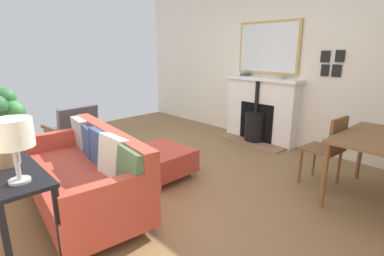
# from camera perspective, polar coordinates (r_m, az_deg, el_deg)

# --- Properties ---
(ground_plane) EXTENTS (4.88, 6.40, 0.01)m
(ground_plane) POSITION_cam_1_polar(r_m,az_deg,el_deg) (3.97, -6.77, -8.94)
(ground_plane) COLOR olive
(wall_left) EXTENTS (0.12, 6.40, 2.80)m
(wall_left) POSITION_cam_1_polar(r_m,az_deg,el_deg) (5.42, 14.53, 12.53)
(wall_left) COLOR silver
(wall_left) RESTS_ON ground
(fireplace) EXTENTS (0.59, 1.42, 1.14)m
(fireplace) POSITION_cam_1_polar(r_m,az_deg,el_deg) (5.31, 13.14, 2.88)
(fireplace) COLOR #93664C
(fireplace) RESTS_ON ground
(mirror_over_mantel) EXTENTS (0.04, 1.18, 0.88)m
(mirror_over_mantel) POSITION_cam_1_polar(r_m,az_deg,el_deg) (5.31, 14.72, 15.03)
(mirror_over_mantel) COLOR tan
(mantel_bowl_near) EXTENTS (0.17, 0.17, 0.05)m
(mantel_bowl_near) POSITION_cam_1_polar(r_m,az_deg,el_deg) (5.47, 10.36, 10.34)
(mantel_bowl_near) COLOR #334C56
(mantel_bowl_near) RESTS_ON fireplace
(mantel_bowl_far) EXTENTS (0.11, 0.11, 0.04)m
(mantel_bowl_far) POSITION_cam_1_polar(r_m,az_deg,el_deg) (5.05, 17.38, 9.46)
(mantel_bowl_far) COLOR #9E9384
(mantel_bowl_far) RESTS_ON fireplace
(sofa) EXTENTS (1.01, 1.91, 0.82)m
(sofa) POSITION_cam_1_polar(r_m,az_deg,el_deg) (3.24, -19.93, -8.45)
(sofa) COLOR #B2B2B7
(sofa) RESTS_ON ground
(ottoman) EXTENTS (0.68, 0.76, 0.37)m
(ottoman) POSITION_cam_1_polar(r_m,az_deg,el_deg) (3.80, -6.04, -6.18)
(ottoman) COLOR #B2B2B7
(ottoman) RESTS_ON ground
(armchair_accent) EXTENTS (0.74, 0.66, 0.81)m
(armchair_accent) POSITION_cam_1_polar(r_m,az_deg,el_deg) (4.75, -22.23, 0.16)
(armchair_accent) COLOR #4C3321
(armchair_accent) RESTS_ON ground
(console_table) EXTENTS (0.38, 1.70, 0.73)m
(console_table) POSITION_cam_1_polar(r_m,az_deg,el_deg) (2.97, -33.27, -6.36)
(console_table) COLOR black
(console_table) RESTS_ON ground
(table_lamp_far_end) EXTENTS (0.26, 0.26, 0.45)m
(table_lamp_far_end) POSITION_cam_1_polar(r_m,az_deg,el_deg) (2.25, -31.90, -1.17)
(table_lamp_far_end) COLOR #B2B2B7
(table_lamp_far_end) RESTS_ON console_table
(dining_chair_near_fireplace) EXTENTS (0.43, 0.43, 0.87)m
(dining_chair_near_fireplace) POSITION_cam_1_polar(r_m,az_deg,el_deg) (3.76, 25.35, -3.18)
(dining_chair_near_fireplace) COLOR brown
(dining_chair_near_fireplace) RESTS_ON ground
(photo_gallery_row) EXTENTS (0.02, 0.34, 0.38)m
(photo_gallery_row) POSITION_cam_1_polar(r_m,az_deg,el_deg) (4.82, 25.80, 11.39)
(photo_gallery_row) COLOR black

